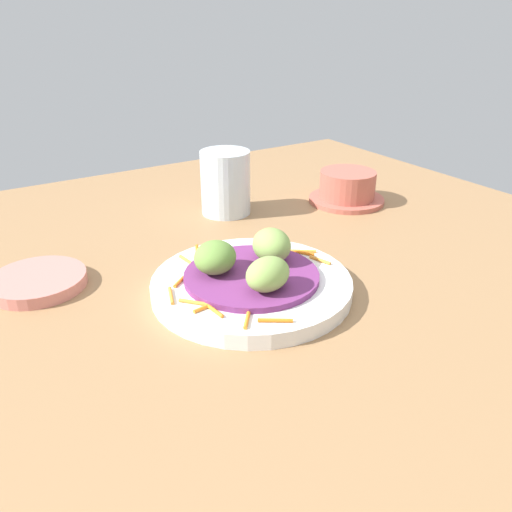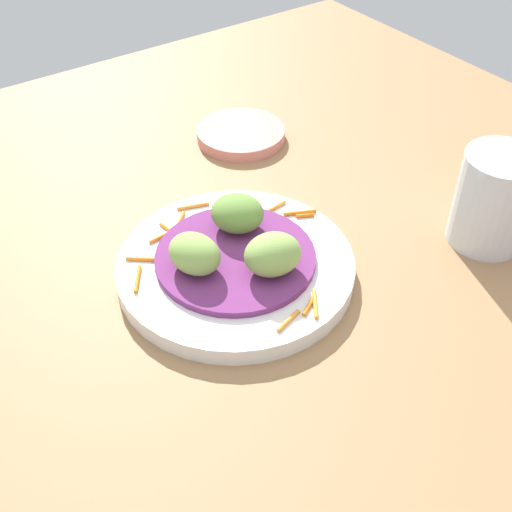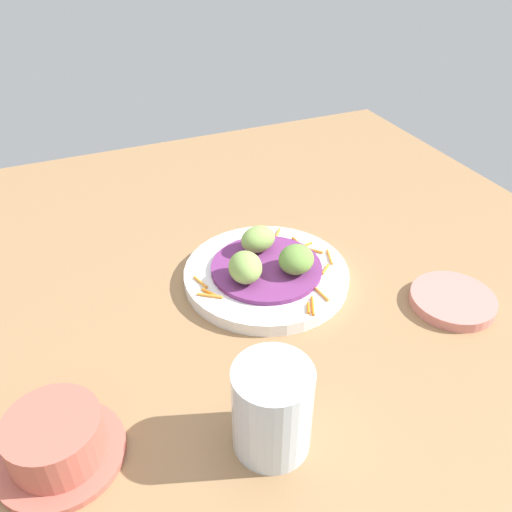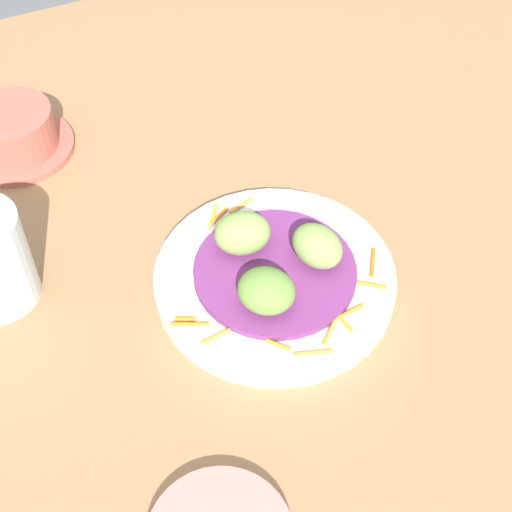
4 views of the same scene
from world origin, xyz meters
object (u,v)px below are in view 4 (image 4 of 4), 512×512
object	(u,v)px
guac_scoop_right	(317,246)
terracotta_bowl	(14,133)
guac_scoop_center	(266,291)
guac_scoop_left	(243,233)
main_plate	(275,280)

from	to	relation	value
guac_scoop_right	terracotta_bowl	world-z (taller)	guac_scoop_right
guac_scoop_center	terracotta_bowl	bearing A→B (deg)	24.56
guac_scoop_center	guac_scoop_left	bearing A→B (deg)	-7.12
terracotta_bowl	guac_scoop_right	bearing A→B (deg)	-144.41
main_plate	guac_scoop_left	size ratio (longest dim) A/B	4.28
main_plate	guac_scoop_left	distance (cm)	5.53
guac_scoop_center	terracotta_bowl	world-z (taller)	guac_scoop_center
guac_scoop_right	terracotta_bowl	size ratio (longest dim) A/B	0.42
main_plate	guac_scoop_center	xyz separation A→B (cm)	(-3.34, 2.53, 3.48)
guac_scoop_center	guac_scoop_right	size ratio (longest dim) A/B	1.00
guac_scoop_center	guac_scoop_right	bearing A→B (deg)	-67.12
guac_scoop_left	main_plate	bearing A→B (deg)	-157.12
guac_scoop_left	guac_scoop_center	xyz separation A→B (cm)	(-7.19, 0.90, -0.13)
terracotta_bowl	guac_scoop_left	bearing A→B (deg)	-148.39
main_plate	terracotta_bowl	xyz separation A→B (cm)	(30.27, 17.88, 1.53)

